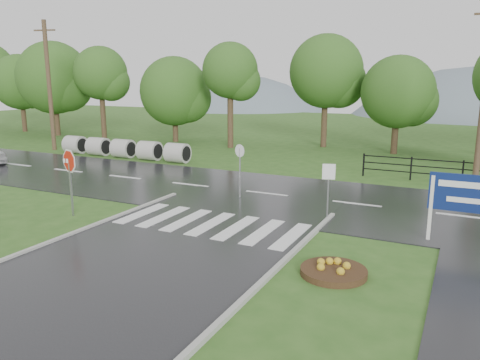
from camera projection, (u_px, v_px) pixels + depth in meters
The scene contains 13 objects.
ground at pixel (115, 279), 12.07m from camera, with size 120.00×120.00×0.00m, color #2F591D.
main_road at pixel (267, 194), 20.83m from camera, with size 90.00×8.00×0.04m, color black.
crosswalk at pixel (211, 224), 16.44m from camera, with size 6.50×2.80×0.02m.
fence_west at pixel (463, 170), 22.59m from camera, with size 9.58×0.08×1.20m.
hills at pixel (429, 217), 70.84m from camera, with size 102.00×48.00×48.00m.
treeline at pixel (358, 152), 32.67m from camera, with size 83.20×5.20×10.00m.
culvert_pipes at pixel (123, 148), 30.38m from camera, with size 9.70×1.20×1.20m.
stop_sign at pixel (69, 167), 17.20m from camera, with size 1.15×0.36×2.69m.
estate_billboard at pixel (474, 198), 14.08m from camera, with size 2.56×0.11×2.24m.
flower_bed at pixel (334, 270), 12.27m from camera, with size 1.75×1.75×0.35m.
reg_sign_small at pixel (329, 180), 16.76m from camera, with size 0.44×0.18×2.08m.
reg_sign_round at pixel (240, 165), 19.86m from camera, with size 0.52×0.20×2.34m.
utility_pole_west at pixel (49, 85), 32.90m from camera, with size 1.57×0.51×9.00m.
Camera 1 is at (7.87, -8.66, 5.06)m, focal length 35.00 mm.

